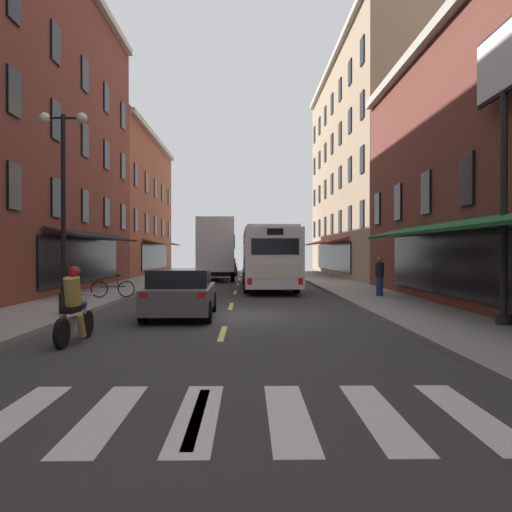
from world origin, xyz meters
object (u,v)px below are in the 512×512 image
box_truck (216,249)px  sedan_mid (226,266)px  billboard_sign (504,92)px  motorcycle_rider (74,310)px  sedan_near (181,293)px  bicycle_near (113,288)px  pedestrian_mid (380,276)px  transit_bus (268,257)px  street_lamp_twin (63,203)px

box_truck → sedan_mid: size_ratio=1.50×
billboard_sign → box_truck: 25.02m
billboard_sign → motorcycle_rider: 11.60m
sedan_near → bicycle_near: (-3.38, 5.45, -0.23)m
billboard_sign → pedestrian_mid: (-0.97, 8.83, -5.01)m
bicycle_near → billboard_sign: bearing=-34.6°
transit_bus → sedan_mid: size_ratio=2.51×
sedan_mid → motorcycle_rider: bearing=-93.2°
motorcycle_rider → bicycle_near: bearing=99.4°
sedan_near → street_lamp_twin: (-3.48, -0.04, 2.69)m
bicycle_near → box_truck: bearing=77.8°
box_truck → bicycle_near: box_truck is taller
box_truck → street_lamp_twin: street_lamp_twin is taller
street_lamp_twin → bicycle_near: bearing=89.0°
transit_bus → bicycle_near: size_ratio=6.89×
billboard_sign → transit_bus: bearing=109.2°
box_truck → motorcycle_rider: size_ratio=3.37×
sedan_near → bicycle_near: bearing=121.8°
sedan_near → sedan_mid: 28.95m
sedan_near → pedestrian_mid: (7.48, 6.13, 0.23)m
transit_bus → pedestrian_mid: transit_bus is taller
bicycle_near → sedan_near: bearing=-58.2°
pedestrian_mid → street_lamp_twin: 12.82m
billboard_sign → sedan_near: billboard_sign is taller
billboard_sign → transit_bus: 16.85m
pedestrian_mid → transit_bus: bearing=151.5°
box_truck → motorcycle_rider: (-1.60, -24.99, -1.40)m
transit_bus → sedan_mid: 16.55m
bicycle_near → street_lamp_twin: size_ratio=0.28×
pedestrian_mid → sedan_mid: bearing=135.5°
transit_bus → motorcycle_rider: (-4.81, -17.19, -0.97)m
transit_bus → street_lamp_twin: size_ratio=1.95×
billboard_sign → motorcycle_rider: billboard_sign is taller
sedan_near → motorcycle_rider: bearing=-111.0°
pedestrian_mid → street_lamp_twin: size_ratio=0.27×
box_truck → sedan_mid: (0.28, 8.47, -1.39)m
pedestrian_mid → box_truck: bearing=145.6°
billboard_sign → bicycle_near: billboard_sign is taller
transit_bus → box_truck: box_truck is taller
bicycle_near → transit_bus: bearing=48.2°
transit_bus → box_truck: (-3.21, 7.80, 0.44)m
box_truck → motorcycle_rider: bearing=-93.7°
transit_bus → pedestrian_mid: 7.93m
transit_bus → sedan_near: 13.09m
sedan_near → bicycle_near: sedan_near is taller
box_truck → bicycle_near: bearing=-102.2°
sedan_near → sedan_mid: (0.16, 28.95, -0.01)m
billboard_sign → transit_bus: billboard_sign is taller
transit_bus → sedan_near: (-3.08, -12.69, -0.94)m
billboard_sign → sedan_near: 10.30m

